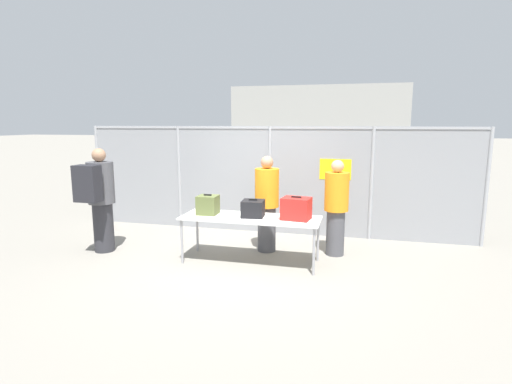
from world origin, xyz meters
name	(u,v)px	position (x,y,z in m)	size (l,w,h in m)	color
ground_plane	(242,265)	(0.00, 0.00, 0.00)	(120.00, 120.00, 0.00)	gray
fence_section	(270,178)	(0.01, 2.02, 1.13)	(7.99, 0.07, 2.16)	#9EA0A5
inspection_table	(250,220)	(0.09, 0.18, 0.70)	(2.22, 0.76, 0.75)	silver
suitcase_olive	(208,205)	(-0.65, 0.21, 0.90)	(0.33, 0.31, 0.33)	#566033
suitcase_black	(253,209)	(0.12, 0.22, 0.88)	(0.37, 0.37, 0.29)	black
suitcase_red	(296,209)	(0.81, 0.21, 0.92)	(0.47, 0.39, 0.37)	red
traveler_hooded	(99,196)	(-2.56, 0.05, 0.99)	(0.45, 0.69, 1.80)	#2D2D33
security_worker_near	(267,203)	(0.21, 0.82, 0.86)	(0.41, 0.41, 1.67)	#4C4C51
security_worker_far	(336,206)	(1.39, 0.89, 0.84)	(0.40, 0.40, 1.63)	#4C4C51
utility_trailer	(378,206)	(2.20, 3.23, 0.41)	(4.14, 2.05, 0.68)	silver
distant_hangar	(323,119)	(-1.62, 33.31, 2.64)	(14.51, 11.83, 5.27)	#999993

